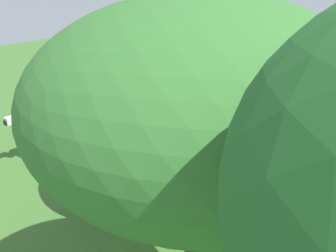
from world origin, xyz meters
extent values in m
plane|color=#3B672A|center=(0.00, 0.00, 0.00)|extent=(36.00, 36.00, 0.00)
cylinder|color=brown|center=(1.99, 2.13, 1.22)|extent=(0.10, 0.10, 2.44)
cone|color=beige|center=(1.99, 2.13, 2.81)|extent=(4.04, 4.04, 0.74)
cube|color=silver|center=(1.99, 2.13, 0.72)|extent=(1.54, 0.98, 0.04)
cylinder|color=silver|center=(1.29, 2.46, 0.35)|extent=(0.06, 0.06, 0.70)
cylinder|color=silver|center=(2.65, 2.56, 0.35)|extent=(0.06, 0.06, 0.70)
cylinder|color=silver|center=(1.34, 1.71, 0.35)|extent=(0.06, 0.06, 0.70)
cylinder|color=silver|center=(2.70, 1.81, 0.35)|extent=(0.06, 0.06, 0.70)
cube|color=silver|center=(3.10, 1.69, 0.45)|extent=(0.55, 0.56, 0.04)
cube|color=silver|center=(3.28, 1.62, 0.68)|extent=(0.20, 0.42, 0.45)
cylinder|color=silver|center=(2.86, 1.58, 0.23)|extent=(0.04, 0.04, 0.45)
cylinder|color=silver|center=(3.00, 1.94, 0.23)|extent=(0.04, 0.04, 0.45)
cylinder|color=silver|center=(3.20, 1.45, 0.23)|extent=(0.04, 0.04, 0.45)
cylinder|color=silver|center=(3.34, 1.80, 0.23)|extent=(0.04, 0.04, 0.45)
cube|color=silver|center=(0.89, 2.59, 0.45)|extent=(0.56, 0.57, 0.04)
cube|color=silver|center=(0.72, 2.66, 0.68)|extent=(0.21, 0.42, 0.45)
cylinder|color=silver|center=(1.13, 2.70, 0.23)|extent=(0.04, 0.04, 0.45)
cylinder|color=silver|center=(0.99, 2.35, 0.23)|extent=(0.04, 0.04, 0.45)
cylinder|color=silver|center=(0.80, 2.84, 0.23)|extent=(0.04, 0.04, 0.45)
cylinder|color=silver|center=(0.65, 2.48, 0.23)|extent=(0.04, 0.04, 0.45)
cylinder|color=black|center=(3.78, 1.08, 0.43)|extent=(0.13, 0.13, 0.86)
cylinder|color=black|center=(3.78, 1.23, 0.43)|extent=(0.13, 0.13, 0.86)
cube|color=#344EB7|center=(3.78, 1.15, 1.17)|extent=(0.23, 0.47, 0.61)
cylinder|color=#D4AA8D|center=(3.78, 0.89, 1.19)|extent=(0.09, 0.09, 0.58)
cylinder|color=#D4AA8D|center=(3.77, 1.42, 1.19)|extent=(0.09, 0.09, 0.58)
sphere|color=#D4AA8D|center=(3.78, 1.15, 1.61)|extent=(0.23, 0.23, 0.23)
cylinder|color=black|center=(-2.19, -1.50, 0.41)|extent=(0.12, 0.12, 0.83)
cylinder|color=black|center=(-2.07, -1.58, 0.41)|extent=(0.12, 0.12, 0.83)
cube|color=gold|center=(-2.13, -1.54, 1.12)|extent=(0.49, 0.43, 0.59)
cylinder|color=tan|center=(-2.34, -1.39, 1.14)|extent=(0.09, 0.09, 0.55)
cylinder|color=tan|center=(-1.92, -1.69, 1.14)|extent=(0.09, 0.09, 0.55)
sphere|color=tan|center=(-2.13, -1.54, 1.54)|extent=(0.22, 0.22, 0.22)
cube|color=teal|center=(-0.04, 0.20, 0.22)|extent=(0.72, 0.73, 0.03)
cube|color=white|center=(-0.17, 0.44, 0.46)|extent=(0.69, 0.68, 0.39)
cube|color=beige|center=(0.16, 0.37, 0.11)|extent=(0.33, 0.55, 0.22)
cube|color=beige|center=(-0.29, 0.12, 0.11)|extent=(0.33, 0.55, 0.22)
cylinder|color=silver|center=(-2.47, 0.95, 1.05)|extent=(1.59, 1.52, 0.61)
cylinder|color=black|center=(-2.71, 0.74, 1.05)|extent=(0.48, 0.52, 0.63)
cylinder|color=black|center=(-2.26, 1.14, 1.05)|extent=(0.48, 0.52, 0.63)
cylinder|color=silver|center=(-1.88, 1.48, 1.23)|extent=(0.58, 0.56, 0.48)
cube|color=silver|center=(-1.68, 1.67, 1.39)|extent=(0.42, 0.40, 0.20)
cube|color=black|center=(-1.54, 1.79, 1.36)|extent=(0.17, 0.17, 0.12)
cube|color=black|center=(-1.88, 1.48, 1.43)|extent=(0.30, 0.28, 0.28)
cylinder|color=silver|center=(-2.14, 1.48, 0.41)|extent=(0.11, 0.11, 0.82)
cylinder|color=black|center=(-2.14, 1.48, 0.03)|extent=(0.13, 0.13, 0.06)
cylinder|color=silver|center=(-1.91, 1.23, 0.41)|extent=(0.11, 0.11, 0.82)
cylinder|color=black|center=(-1.91, 1.23, 0.03)|extent=(0.13, 0.13, 0.06)
cylinder|color=silver|center=(-3.03, 0.67, 0.41)|extent=(0.11, 0.11, 0.82)
cylinder|color=black|center=(-3.03, 0.67, 0.03)|extent=(0.13, 0.13, 0.06)
cylinder|color=silver|center=(-2.80, 0.42, 0.41)|extent=(0.11, 0.11, 0.82)
cylinder|color=black|center=(-2.80, 0.42, 0.03)|extent=(0.13, 0.13, 0.06)
cylinder|color=black|center=(-3.10, 0.39, 0.95)|extent=(0.21, 0.19, 0.53)
cylinder|color=silver|center=(2.98, -1.83, 1.03)|extent=(1.71, 0.78, 0.64)
cylinder|color=black|center=(2.65, -1.86, 1.03)|extent=(0.14, 0.66, 0.66)
cylinder|color=black|center=(3.28, -1.80, 1.03)|extent=(0.14, 0.66, 0.66)
cylinder|color=silver|center=(3.81, -1.76, 1.21)|extent=(0.56, 0.33, 0.50)
cube|color=silver|center=(4.09, -1.74, 1.37)|extent=(0.41, 0.21, 0.20)
cube|color=black|center=(4.27, -1.72, 1.34)|extent=(0.13, 0.13, 0.12)
cube|color=black|center=(3.81, -1.76, 1.41)|extent=(0.37, 0.07, 0.28)
cylinder|color=silver|center=(3.60, -1.60, 0.39)|extent=(0.11, 0.11, 0.78)
cylinder|color=black|center=(3.60, -1.60, 0.03)|extent=(0.13, 0.13, 0.06)
cylinder|color=silver|center=(3.63, -1.95, 0.39)|extent=(0.11, 0.11, 0.78)
cylinder|color=black|center=(3.63, -1.95, 0.03)|extent=(0.13, 0.13, 0.06)
cylinder|color=silver|center=(2.34, -1.71, 0.39)|extent=(0.11, 0.11, 0.78)
cylinder|color=black|center=(2.34, -1.71, 0.03)|extent=(0.13, 0.13, 0.06)
cylinder|color=silver|center=(2.37, -2.06, 0.39)|extent=(0.11, 0.11, 0.78)
cylinder|color=black|center=(2.37, -2.06, 0.03)|extent=(0.13, 0.13, 0.06)
cylinder|color=black|center=(2.10, -1.91, 0.93)|extent=(0.24, 0.07, 0.53)
cylinder|color=silver|center=(0.46, -2.23, 1.03)|extent=(1.50, 1.60, 0.62)
cylinder|color=black|center=(0.25, -1.99, 1.03)|extent=(0.53, 0.47, 0.63)
cylinder|color=black|center=(0.64, -2.44, 1.03)|extent=(0.53, 0.47, 0.63)
cylinder|color=silver|center=(0.97, -2.83, 1.21)|extent=(0.56, 0.58, 0.49)
cube|color=silver|center=(1.15, -3.04, 1.37)|extent=(0.40, 0.42, 0.20)
cube|color=black|center=(1.27, -3.18, 1.34)|extent=(0.17, 0.17, 0.12)
cube|color=black|center=(0.97, -2.83, 1.41)|extent=(0.27, 0.30, 0.28)
cylinder|color=silver|center=(0.98, -2.57, 0.40)|extent=(0.11, 0.11, 0.80)
cylinder|color=black|center=(0.98, -2.57, 0.03)|extent=(0.13, 0.13, 0.06)
cylinder|color=silver|center=(0.72, -2.79, 0.40)|extent=(0.11, 0.11, 0.80)
cylinder|color=black|center=(0.72, -2.79, 0.03)|extent=(0.13, 0.13, 0.06)
cylinder|color=silver|center=(0.19, -1.66, 0.40)|extent=(0.11, 0.11, 0.80)
cylinder|color=black|center=(0.19, -1.66, 0.03)|extent=(0.13, 0.13, 0.06)
cylinder|color=silver|center=(-0.06, -1.88, 0.40)|extent=(0.11, 0.11, 0.80)
cylinder|color=black|center=(-0.06, -1.88, 0.03)|extent=(0.13, 0.13, 0.06)
cylinder|color=black|center=(-0.09, -1.59, 0.93)|extent=(0.19, 0.21, 0.53)
ellipsoid|color=#326D2C|center=(4.50, 5.53, 4.01)|extent=(3.63, 3.63, 2.18)
camera|label=1|loc=(7.17, 8.03, 5.38)|focal=40.44mm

